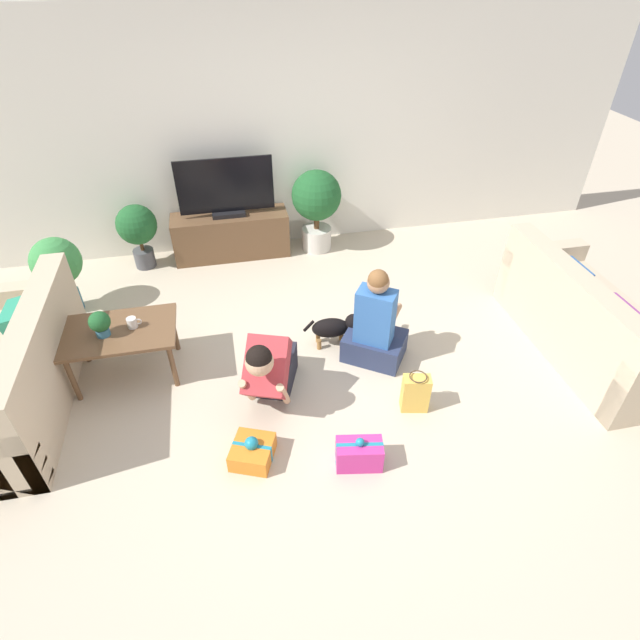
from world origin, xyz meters
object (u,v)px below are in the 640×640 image
object	(u,v)px
sofa_left	(14,376)
gift_bag_a	(415,393)
gift_box_b	(252,451)
dog	(337,327)
potted_plant_corner_left	(57,266)
tabletop_plant	(100,323)
person_sitting	(375,328)
sofa_right	(587,322)
person_kneeling	(270,368)
coffee_table	(121,335)
potted_plant_back_right	(316,202)
tv_console	(231,235)
gift_box_a	(359,454)
mug	(132,323)
tv	(226,191)
potted_plant_back_left	(137,229)

from	to	relation	value
sofa_left	gift_bag_a	size ratio (longest dim) A/B	5.24
gift_box_b	dog	bearing A→B (deg)	51.56
potted_plant_corner_left	tabletop_plant	distance (m)	1.27
person_sitting	gift_box_b	xyz separation A→B (m)	(-1.18, -0.88, -0.26)
potted_plant_corner_left	gift_bag_a	world-z (taller)	potted_plant_corner_left
sofa_right	person_kneeling	bearing A→B (deg)	90.93
coffee_table	dog	distance (m)	1.87
potted_plant_back_right	tabletop_plant	bearing A→B (deg)	-139.13
tv_console	gift_box_a	world-z (taller)	tv_console
gift_box_b	sofa_left	bearing A→B (deg)	151.93
sofa_right	mug	size ratio (longest dim) A/B	15.65
coffee_table	gift_bag_a	size ratio (longest dim) A/B	2.54
person_kneeling	gift_box_a	bearing A→B (deg)	-35.73
coffee_table	mug	world-z (taller)	mug
sofa_left	tv_console	distance (m)	2.77
gift_box_b	person_kneeling	bearing A→B (deg)	69.19
sofa_right	tv	world-z (taller)	tv
tv_console	person_sitting	distance (m)	2.40
gift_bag_a	tv	bearing A→B (deg)	114.25
tv_console	gift_box_b	xyz separation A→B (m)	(-0.07, -3.01, -0.18)
sofa_right	tabletop_plant	bearing A→B (deg)	83.43
potted_plant_corner_left	gift_box_a	size ratio (longest dim) A/B	2.25
gift_box_a	mug	distance (m)	2.13
gift_box_b	tv	bearing A→B (deg)	88.58
coffee_table	potted_plant_back_right	world-z (taller)	potted_plant_back_right
mug	gift_box_a	bearing A→B (deg)	-40.64
tv	potted_plant_corner_left	bearing A→B (deg)	-155.43
gift_box_b	gift_bag_a	size ratio (longest dim) A/B	1.08
potted_plant_back_right	gift_box_b	size ratio (longest dim) A/B	2.51
potted_plant_back_left	mug	size ratio (longest dim) A/B	6.25
person_kneeling	dog	bearing A→B (deg)	59.51
coffee_table	potted_plant_corner_left	world-z (taller)	potted_plant_corner_left
potted_plant_back_left	potted_plant_corner_left	world-z (taller)	potted_plant_corner_left
coffee_table	gift_bag_a	world-z (taller)	coffee_table
dog	tabletop_plant	xyz separation A→B (m)	(-1.97, -0.04, 0.40)
tv	dog	bearing A→B (deg)	-66.13
tv	potted_plant_back_right	xyz separation A→B (m)	(1.01, -0.05, -0.21)
tv	dog	size ratio (longest dim) A/B	1.87
person_sitting	gift_bag_a	size ratio (longest dim) A/B	2.65
tv_console	potted_plant_back_right	bearing A→B (deg)	-2.83
tv	gift_box_a	world-z (taller)	tv
person_kneeling	gift_box_a	size ratio (longest dim) A/B	2.23
tv	gift_box_a	bearing A→B (deg)	-78.18
potted_plant_corner_left	potted_plant_back_left	bearing A→B (deg)	46.73
person_sitting	tv_console	bearing A→B (deg)	-28.33
sofa_left	person_sitting	xyz separation A→B (m)	(2.95, -0.06, 0.04)
tv	potted_plant_back_left	bearing A→B (deg)	-177.17
coffee_table	tabletop_plant	size ratio (longest dim) A/B	4.07
dog	tabletop_plant	world-z (taller)	tabletop_plant
sofa_left	mug	world-z (taller)	sofa_left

